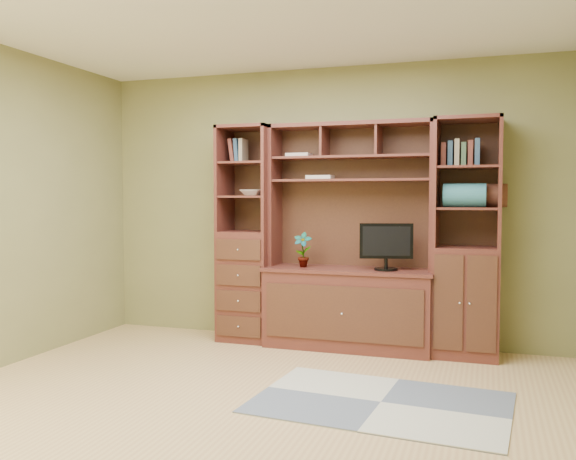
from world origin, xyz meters
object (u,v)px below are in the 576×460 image
(center_hutch, at_px, (349,236))
(right_tower, at_px, (467,238))
(left_tower, at_px, (248,234))
(monitor, at_px, (386,238))

(center_hutch, relative_size, right_tower, 1.00)
(left_tower, bearing_deg, right_tower, 0.00)
(right_tower, bearing_deg, center_hutch, -177.77)
(center_hutch, bearing_deg, left_tower, 177.71)
(left_tower, distance_m, right_tower, 2.02)
(left_tower, xyz_separation_m, right_tower, (2.02, 0.00, 0.00))
(center_hutch, xyz_separation_m, monitor, (0.35, -0.03, -0.01))
(monitor, bearing_deg, right_tower, -7.05)
(right_tower, relative_size, monitor, 3.59)
(center_hutch, height_order, right_tower, same)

